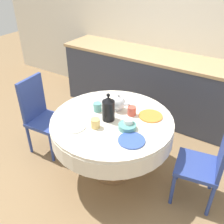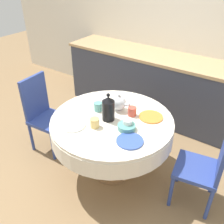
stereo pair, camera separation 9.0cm
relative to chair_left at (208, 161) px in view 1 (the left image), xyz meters
name	(u,v)px [view 1 (the left image)]	position (x,y,z in m)	size (l,w,h in m)	color
ground_plane	(112,171)	(-0.96, -0.17, -0.51)	(12.00, 12.00, 0.00)	#8E704C
wall_back	(180,26)	(-0.96, 1.60, 0.79)	(7.00, 0.05, 2.60)	silver
kitchen_counter	(164,88)	(-0.96, 1.26, -0.04)	(3.24, 0.64, 0.95)	#383D4C
dining_table	(112,129)	(-0.96, -0.17, 0.10)	(1.25, 1.25, 0.74)	olive
chair_left	(208,161)	(0.00, 0.00, 0.00)	(0.46, 0.46, 0.96)	#2D428E
chair_right	(41,113)	(-1.93, -0.25, 0.00)	(0.43, 0.43, 0.96)	#2D428E
plate_near_left	(73,126)	(-1.20, -0.48, 0.23)	(0.24, 0.24, 0.01)	white
cup_near_left	(95,123)	(-1.02, -0.37, 0.27)	(0.09, 0.09, 0.09)	#DBB766
plate_near_right	(132,140)	(-0.62, -0.37, 0.23)	(0.24, 0.24, 0.01)	#3856AD
cup_near_right	(128,123)	(-0.75, -0.21, 0.27)	(0.09, 0.09, 0.09)	white
plate_far_left	(98,100)	(-1.29, 0.06, 0.23)	(0.24, 0.24, 0.01)	white
cup_far_left	(97,107)	(-1.17, -0.12, 0.27)	(0.09, 0.09, 0.09)	#5BA39E
plate_far_right	(151,116)	(-0.65, 0.08, 0.23)	(0.24, 0.24, 0.01)	orange
cup_far_right	(132,111)	(-0.83, 0.01, 0.27)	(0.09, 0.09, 0.09)	#CC4C3D
coffee_carafe	(108,109)	(-0.99, -0.19, 0.35)	(0.12, 0.12, 0.29)	black
teapot	(118,103)	(-1.00, 0.02, 0.31)	(0.21, 0.15, 0.20)	white
fruit_bowl	(127,127)	(-0.75, -0.23, 0.25)	(0.17, 0.17, 0.05)	#569993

